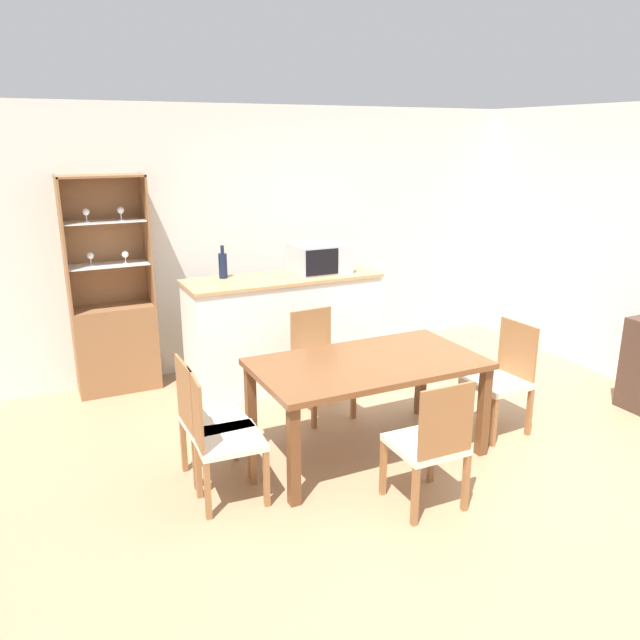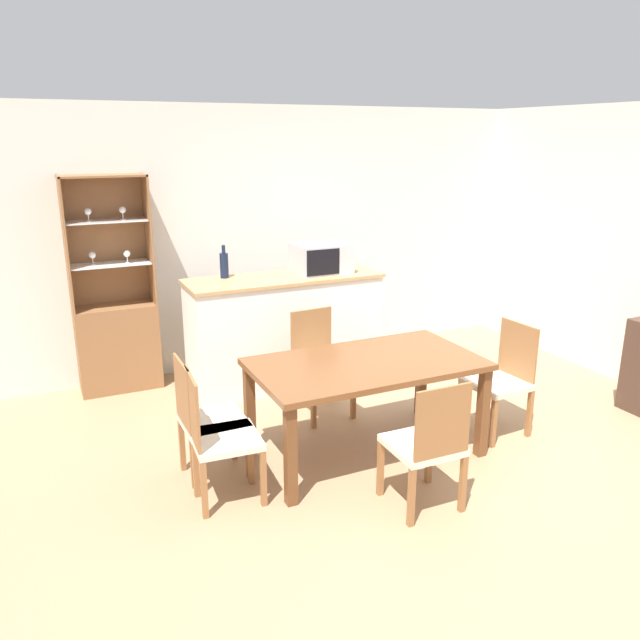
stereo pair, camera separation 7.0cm
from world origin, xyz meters
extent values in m
plane|color=#A37F5B|center=(0.00, 0.00, 0.00)|extent=(18.00, 18.00, 0.00)
cube|color=silver|center=(0.00, 2.63, 1.27)|extent=(6.80, 0.06, 2.55)
cube|color=white|center=(-0.35, 1.92, 0.50)|extent=(1.77, 0.57, 1.00)
cube|color=tan|center=(-0.35, 1.92, 1.01)|extent=(1.80, 0.60, 0.03)
cube|color=brown|center=(-1.79, 2.43, 0.40)|extent=(0.72, 0.34, 0.79)
cube|color=brown|center=(-1.79, 2.59, 1.37)|extent=(0.72, 0.02, 1.15)
cube|color=brown|center=(-2.14, 2.43, 1.37)|extent=(0.02, 0.34, 1.15)
cube|color=brown|center=(-1.44, 2.43, 1.37)|extent=(0.02, 0.34, 1.15)
cube|color=brown|center=(-1.79, 2.43, 1.94)|extent=(0.72, 0.34, 0.02)
cube|color=white|center=(-1.79, 2.43, 1.17)|extent=(0.67, 0.29, 0.01)
cube|color=white|center=(-1.79, 2.43, 1.55)|extent=(0.67, 0.29, 0.01)
cylinder|color=white|center=(-1.93, 2.44, 1.18)|extent=(0.04, 0.04, 0.01)
cylinder|color=white|center=(-1.93, 2.44, 1.21)|extent=(0.01, 0.01, 0.06)
sphere|color=white|center=(-1.93, 2.44, 1.26)|extent=(0.06, 0.06, 0.06)
cylinder|color=white|center=(-1.93, 2.42, 1.56)|extent=(0.04, 0.04, 0.01)
cylinder|color=white|center=(-1.93, 2.42, 1.59)|extent=(0.01, 0.01, 0.06)
sphere|color=white|center=(-1.93, 2.42, 1.64)|extent=(0.06, 0.06, 0.06)
cylinder|color=white|center=(-1.65, 2.39, 1.18)|extent=(0.04, 0.04, 0.01)
cylinder|color=white|center=(-1.65, 2.39, 1.21)|extent=(0.01, 0.01, 0.06)
sphere|color=white|center=(-1.65, 2.39, 1.26)|extent=(0.06, 0.06, 0.06)
cylinder|color=white|center=(-1.65, 2.42, 1.56)|extent=(0.04, 0.04, 0.01)
cylinder|color=white|center=(-1.65, 2.42, 1.59)|extent=(0.01, 0.01, 0.06)
sphere|color=white|center=(-1.65, 2.42, 1.64)|extent=(0.06, 0.06, 0.06)
cube|color=brown|center=(-0.34, 0.38, 0.70)|extent=(1.62, 0.91, 0.04)
cube|color=brown|center=(-1.09, -0.02, 0.34)|extent=(0.07, 0.07, 0.68)
cube|color=brown|center=(0.41, -0.02, 0.34)|extent=(0.07, 0.07, 0.68)
cube|color=brown|center=(-1.09, 0.77, 0.34)|extent=(0.07, 0.07, 0.68)
cube|color=brown|center=(0.41, 0.77, 0.34)|extent=(0.07, 0.07, 0.68)
cube|color=beige|center=(-0.34, -0.35, 0.41)|extent=(0.42, 0.42, 0.05)
cube|color=#936038|center=(-0.35, -0.55, 0.65)|extent=(0.38, 0.02, 0.44)
cube|color=#936038|center=(-0.53, -0.16, 0.19)|extent=(0.04, 0.04, 0.39)
cube|color=#936038|center=(-0.15, -0.17, 0.19)|extent=(0.04, 0.04, 0.39)
cube|color=#936038|center=(-0.53, -0.54, 0.19)|extent=(0.04, 0.04, 0.39)
cube|color=#936038|center=(-0.16, -0.54, 0.19)|extent=(0.04, 0.04, 0.39)
cube|color=beige|center=(-1.43, 0.24, 0.41)|extent=(0.44, 0.44, 0.05)
cube|color=#936038|center=(-1.63, 0.25, 0.65)|extent=(0.04, 0.38, 0.44)
cube|color=#936038|center=(-1.23, 0.41, 0.19)|extent=(0.04, 0.04, 0.39)
cube|color=#936038|center=(-1.26, 0.04, 0.19)|extent=(0.04, 0.04, 0.39)
cube|color=#936038|center=(-1.60, 0.44, 0.19)|extent=(0.04, 0.04, 0.39)
cube|color=#936038|center=(-1.63, 0.07, 0.19)|extent=(0.04, 0.04, 0.39)
cube|color=beige|center=(-0.34, 1.11, 0.41)|extent=(0.44, 0.44, 0.05)
cube|color=#936038|center=(-0.36, 1.30, 0.65)|extent=(0.38, 0.04, 0.44)
cube|color=#936038|center=(-0.14, 0.93, 0.19)|extent=(0.04, 0.04, 0.39)
cube|color=#936038|center=(-0.52, 0.91, 0.19)|extent=(0.04, 0.04, 0.39)
cube|color=#936038|center=(-0.17, 1.30, 0.19)|extent=(0.04, 0.04, 0.39)
cube|color=#936038|center=(-0.54, 1.28, 0.19)|extent=(0.04, 0.04, 0.39)
cube|color=beige|center=(0.75, 0.24, 0.41)|extent=(0.44, 0.44, 0.05)
cube|color=#936038|center=(0.94, 0.25, 0.65)|extent=(0.04, 0.38, 0.44)
cube|color=#936038|center=(0.57, 0.04, 0.19)|extent=(0.04, 0.04, 0.39)
cube|color=#936038|center=(0.55, 0.42, 0.19)|extent=(0.04, 0.04, 0.39)
cube|color=#936038|center=(0.94, 0.07, 0.19)|extent=(0.04, 0.04, 0.39)
cube|color=#936038|center=(0.92, 0.44, 0.19)|extent=(0.04, 0.04, 0.39)
cube|color=beige|center=(-1.43, 0.51, 0.41)|extent=(0.42, 0.42, 0.05)
cube|color=#936038|center=(-1.63, 0.51, 0.65)|extent=(0.02, 0.38, 0.44)
cube|color=#936038|center=(-1.25, 0.70, 0.19)|extent=(0.04, 0.04, 0.39)
cube|color=#936038|center=(-1.24, 0.33, 0.19)|extent=(0.04, 0.04, 0.39)
cube|color=#936038|center=(-1.62, 0.70, 0.19)|extent=(0.04, 0.04, 0.39)
cube|color=#936038|center=(-1.62, 0.32, 0.19)|extent=(0.04, 0.04, 0.39)
cube|color=#B7BABF|center=(0.03, 1.93, 1.17)|extent=(0.50, 0.39, 0.27)
cube|color=black|center=(-0.04, 1.73, 1.17)|extent=(0.32, 0.01, 0.23)
cylinder|color=#141E38|center=(-0.86, 2.10, 1.14)|extent=(0.08, 0.08, 0.22)
cylinder|color=#141E38|center=(-0.86, 2.10, 1.29)|extent=(0.03, 0.03, 0.07)
camera|label=1|loc=(-2.47, -3.23, 2.26)|focal=35.00mm
camera|label=2|loc=(-2.40, -3.26, 2.26)|focal=35.00mm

